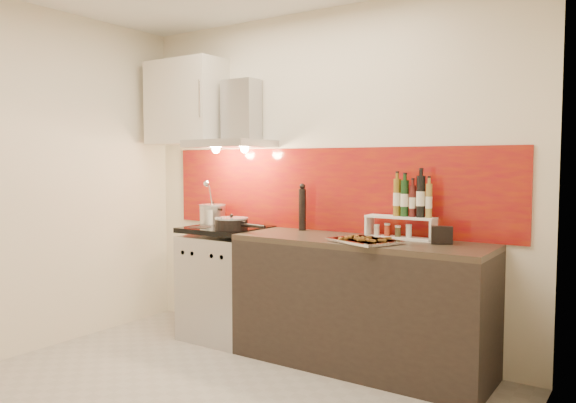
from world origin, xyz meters
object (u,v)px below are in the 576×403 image
Objects in this scene: range_stove at (227,284)px; pepper_mill at (302,208)px; baking_tray at (365,240)px; saute_pan at (232,224)px; counter at (359,303)px; stock_pot at (213,214)px.

pepper_mill is (0.60, 0.21, 0.64)m from range_stove.
saute_pan is at bearing 179.14° from baking_tray.
counter is at bearing 0.23° from range_stove.
saute_pan reaches higher than range_stove.
range_stove is 1.76× the size of baking_tray.
counter is 0.89m from pepper_mill.
pepper_mill is at bearing 161.52° from counter.
pepper_mill is (0.86, 0.08, 0.09)m from stock_pot.
baking_tray is (1.31, -0.14, 0.47)m from range_stove.
counter is 8.15× the size of stock_pot.
pepper_mill is 0.71× the size of baking_tray.
baking_tray reaches higher than counter.
baking_tray is at bearing -9.71° from stock_pot.
stock_pot is at bearing 153.81° from range_stove.
stock_pot is 0.44× the size of saute_pan.
range_stove reaches higher than counter.
range_stove is at bearing -179.77° from counter.
stock_pot is 1.59m from baking_tray.
counter is at bearing 7.08° from saute_pan.
baking_tray is (0.11, -0.15, 0.47)m from counter.
range_stove is at bearing 173.84° from baking_tray.
pepper_mill is (0.44, 0.33, 0.12)m from saute_pan.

